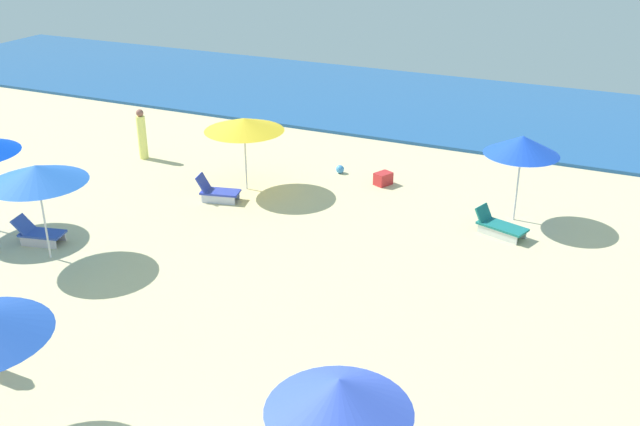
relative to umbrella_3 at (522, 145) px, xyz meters
The scene contains 11 objects.
ocean 10.75m from the umbrella_3, 103.30° to the left, with size 60.00×10.45×0.12m, color #215799.
umbrella_3 is the anchor object (origin of this frame).
lounge_chair_3_0 2.27m from the umbrella_3, 98.90° to the right, with size 1.49×0.97×0.68m.
umbrella_4 11.78m from the umbrella_3, 91.61° to the right, with size 2.11×2.11×2.46m.
umbrella_5 8.08m from the umbrella_3, behind, with size 2.42×2.42×2.28m.
lounge_chair_5_0 8.86m from the umbrella_3, 164.58° to the right, with size 1.33×0.83×0.78m.
umbrella_6 12.51m from the umbrella_3, 144.68° to the right, with size 2.41×2.41×2.50m.
lounge_chair_6_0 13.08m from the umbrella_3, 148.83° to the right, with size 1.37×0.84×0.71m.
beachgoer_0 12.70m from the umbrella_3, behind, with size 0.41×0.41×1.74m.
cooler_box_0 4.82m from the umbrella_3, 167.26° to the left, with size 0.53×0.39×0.40m, color red.
beach_ball_1 6.39m from the umbrella_3, 167.36° to the left, with size 0.27×0.27×0.27m, color #3E8FD9.
Camera 1 is at (5.25, -4.78, 8.60)m, focal length 41.01 mm.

